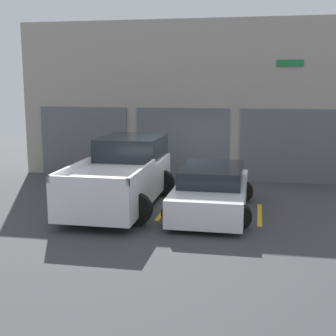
{
  "coord_description": "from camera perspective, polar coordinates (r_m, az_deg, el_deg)",
  "views": [
    {
      "loc": [
        2.47,
        -13.82,
        3.53
      ],
      "look_at": [
        0.0,
        -0.86,
        1.1
      ],
      "focal_mm": 50.0,
      "sensor_mm": 36.0,
      "label": 1
    }
  ],
  "objects": [
    {
      "name": "shophouse_building",
      "position": [
        17.3,
        2.57,
        7.98
      ],
      "size": [
        12.75,
        0.68,
        5.73
      ],
      "color": "#9E9389",
      "rests_on": "ground"
    },
    {
      "name": "parking_stripe_left",
      "position": [
        13.18,
        -0.41,
        -5.08
      ],
      "size": [
        0.12,
        2.2,
        0.01
      ],
      "primitive_type": "cube",
      "color": "gold",
      "rests_on": "ground"
    },
    {
      "name": "parking_stripe_far_left",
      "position": [
        13.92,
        -11.09,
        -4.44
      ],
      "size": [
        0.12,
        2.2,
        0.01
      ],
      "primitive_type": "cube",
      "color": "gold",
      "rests_on": "ground"
    },
    {
      "name": "pickup_truck",
      "position": [
        13.55,
        -5.63,
        -0.88
      ],
      "size": [
        2.61,
        5.1,
        1.88
      ],
      "color": "white",
      "rests_on": "ground"
    },
    {
      "name": "parking_stripe_centre",
      "position": [
        12.95,
        11.1,
        -5.57
      ],
      "size": [
        0.12,
        2.2,
        0.01
      ],
      "primitive_type": "cube",
      "color": "gold",
      "rests_on": "ground"
    },
    {
      "name": "ground_plane",
      "position": [
        14.48,
        0.64,
        -3.68
      ],
      "size": [
        28.0,
        28.0,
        0.0
      ],
      "primitive_type": "plane",
      "color": "#3D3D3F"
    },
    {
      "name": "sedan_white",
      "position": [
        12.88,
        5.35,
        -2.76
      ],
      "size": [
        2.24,
        4.37,
        1.27
      ],
      "color": "white",
      "rests_on": "ground"
    }
  ]
}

